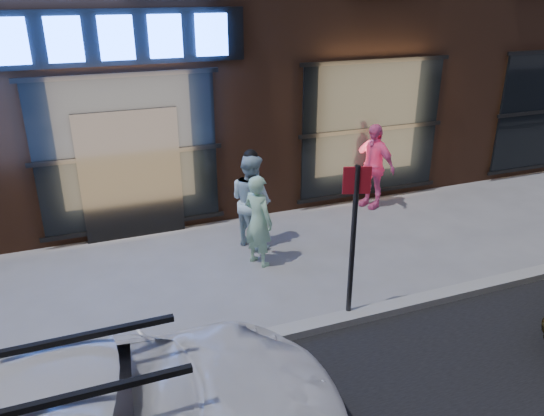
{
  "coord_description": "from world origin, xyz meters",
  "views": [
    {
      "loc": [
        -0.88,
        -5.47,
        4.4
      ],
      "look_at": [
        1.85,
        1.6,
        1.2
      ],
      "focal_mm": 35.0,
      "sensor_mm": 36.0,
      "label": 1
    }
  ],
  "objects_px": {
    "man_bowtie": "(258,221)",
    "passerby": "(373,166)",
    "sign_post": "(354,230)",
    "man_cap": "(251,200)"
  },
  "relations": [
    {
      "from": "man_bowtie",
      "to": "passerby",
      "type": "xyz_separation_m",
      "value": [
        3.11,
        1.55,
        0.1
      ]
    },
    {
      "from": "passerby",
      "to": "sign_post",
      "type": "xyz_separation_m",
      "value": [
        -2.45,
        -3.53,
        0.49
      ]
    },
    {
      "from": "man_bowtie",
      "to": "sign_post",
      "type": "distance_m",
      "value": 2.16
    },
    {
      "from": "man_bowtie",
      "to": "sign_post",
      "type": "bearing_deg",
      "value": 171.7
    },
    {
      "from": "man_bowtie",
      "to": "sign_post",
      "type": "xyz_separation_m",
      "value": [
        0.65,
        -1.97,
        0.59
      ]
    },
    {
      "from": "man_cap",
      "to": "passerby",
      "type": "xyz_separation_m",
      "value": [
        2.97,
        0.81,
        0.04
      ]
    },
    {
      "from": "passerby",
      "to": "man_bowtie",
      "type": "bearing_deg",
      "value": -86.11
    },
    {
      "from": "man_cap",
      "to": "sign_post",
      "type": "bearing_deg",
      "value": 167.53
    },
    {
      "from": "man_bowtie",
      "to": "passerby",
      "type": "distance_m",
      "value": 3.48
    },
    {
      "from": "man_cap",
      "to": "passerby",
      "type": "bearing_deg",
      "value": -97.97
    }
  ]
}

